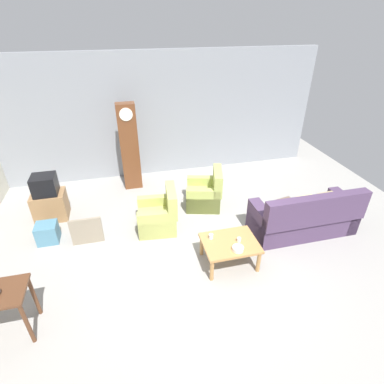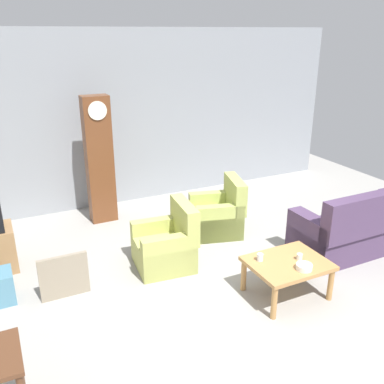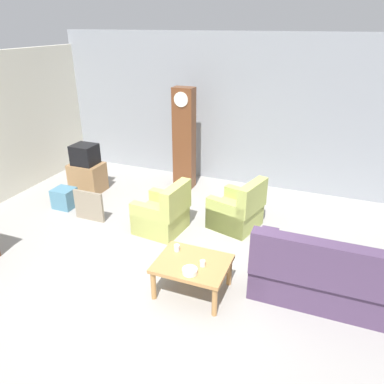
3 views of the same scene
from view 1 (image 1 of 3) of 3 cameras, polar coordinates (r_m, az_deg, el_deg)
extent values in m
plane|color=#999691|center=(5.86, 0.91, -11.26)|extent=(10.40, 10.40, 0.00)
cube|color=gray|center=(8.22, -5.51, 14.26)|extent=(8.40, 0.16, 3.20)
cube|color=#4C3856|center=(6.64, 20.03, -5.27)|extent=(2.10, 0.85, 0.44)
cube|color=#4C3856|center=(6.12, 22.61, -3.21)|extent=(2.10, 0.21, 0.60)
cube|color=#4C3856|center=(7.10, 26.54, -3.17)|extent=(0.24, 0.84, 0.68)
cube|color=#4C3856|center=(6.14, 12.87, -5.81)|extent=(0.24, 0.84, 0.68)
cube|color=#9E8966|center=(6.72, 23.86, -1.56)|extent=(0.37, 0.15, 0.36)
cube|color=#C6B284|center=(6.46, 20.43, -2.15)|extent=(0.37, 0.15, 0.36)
cube|color=brown|center=(6.22, 16.71, -2.77)|extent=(0.38, 0.19, 0.36)
cube|color=tan|center=(6.35, -6.67, -5.33)|extent=(0.83, 0.83, 0.40)
cube|color=tan|center=(6.10, -3.93, -1.62)|extent=(0.25, 0.77, 0.52)
cube|color=tan|center=(6.54, -6.83, -3.08)|extent=(0.77, 0.23, 0.60)
cube|color=tan|center=(6.05, -6.61, -6.23)|extent=(0.77, 0.23, 0.60)
cube|color=#A8B35A|center=(7.04, 2.11, -1.14)|extent=(0.93, 0.93, 0.40)
cube|color=#A8B35A|center=(6.82, 4.88, 2.11)|extent=(0.37, 0.78, 0.52)
cube|color=#A8B35A|center=(7.25, 2.12, 0.79)|extent=(0.78, 0.35, 0.60)
cube|color=#A8B35A|center=(6.73, 2.14, -1.77)|extent=(0.78, 0.35, 0.60)
cube|color=#B27F47|center=(5.39, 7.22, -9.59)|extent=(0.96, 0.76, 0.05)
cylinder|color=#B27F47|center=(5.22, 3.79, -14.60)|extent=(0.07, 0.07, 0.43)
cylinder|color=#B27F47|center=(5.48, 12.51, -12.79)|extent=(0.07, 0.07, 0.43)
cylinder|color=#B27F47|center=(5.67, 1.84, -10.08)|extent=(0.07, 0.07, 0.43)
cylinder|color=#B27F47|center=(5.91, 9.89, -8.66)|extent=(0.07, 0.07, 0.43)
cylinder|color=#56331E|center=(4.88, -28.80, -21.05)|extent=(0.06, 0.06, 0.75)
cylinder|color=#56331E|center=(5.18, -27.75, -17.05)|extent=(0.06, 0.06, 0.75)
cube|color=brown|center=(7.61, -11.76, 8.25)|extent=(0.44, 0.28, 2.17)
cylinder|color=silver|center=(7.18, -12.43, 14.17)|extent=(0.30, 0.02, 0.30)
cube|color=#997047|center=(7.26, -25.27, -2.35)|extent=(0.68, 0.52, 0.62)
cube|color=black|center=(7.01, -26.20, 1.22)|extent=(0.48, 0.44, 0.42)
cube|color=gray|center=(6.22, -19.35, -7.03)|extent=(0.60, 0.05, 0.57)
cube|color=teal|center=(6.63, -25.73, -6.99)|extent=(0.40, 0.36, 0.39)
cylinder|color=white|center=(5.38, 8.91, -8.95)|extent=(0.07, 0.07, 0.08)
cylinder|color=silver|center=(5.39, 3.63, -8.42)|extent=(0.08, 0.08, 0.09)
cylinder|color=white|center=(5.21, 8.72, -10.57)|extent=(0.19, 0.19, 0.07)
camera|label=2|loc=(1.66, -78.51, -26.92)|focal=39.55mm
camera|label=3|loc=(3.14, 72.48, -1.53)|focal=34.54mm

